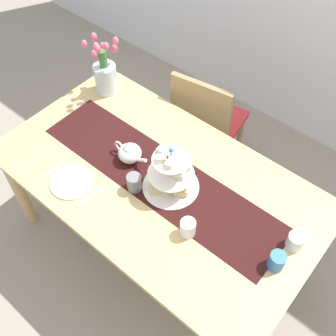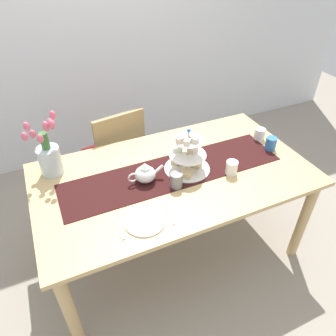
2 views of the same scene
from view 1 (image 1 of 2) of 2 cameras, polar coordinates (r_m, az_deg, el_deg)
name	(u,v)px [view 1 (image 1 of 2)]	position (r m, az deg, el deg)	size (l,w,h in m)	color
ground_plane	(160,244)	(2.81, -1.19, -10.66)	(8.00, 8.00, 0.00)	gray
dining_table	(158,188)	(2.25, -1.47, -2.82)	(1.78, 1.00, 0.75)	tan
chair_left	(206,121)	(2.82, 5.40, 6.67)	(0.48, 0.48, 0.91)	#9C8254
table_runner	(159,176)	(2.18, -1.31, -1.16)	(1.46, 0.36, 0.00)	black
tiered_cake_stand	(171,176)	(2.06, 0.46, -1.08)	(0.30, 0.30, 0.30)	beige
teapot	(130,152)	(2.22, -5.42, 2.19)	(0.24, 0.13, 0.14)	white
tulip_vase	(105,73)	(2.61, -8.86, 13.05)	(0.22, 0.19, 0.41)	silver
cream_jug	(295,241)	(2.01, 17.47, -9.80)	(0.08, 0.08, 0.09)	white
dinner_plate_left	(72,182)	(2.21, -13.38, -1.95)	(0.23, 0.23, 0.01)	white
fork_left	(54,169)	(2.29, -15.72, -0.09)	(0.02, 0.15, 0.01)	silver
knife_left	(91,197)	(2.14, -10.83, -4.02)	(0.01, 0.17, 0.01)	silver
mug_grey	(134,182)	(2.10, -4.78, -2.03)	(0.08, 0.08, 0.10)	slate
mug_white_text	(188,228)	(1.95, 2.81, -8.40)	(0.08, 0.08, 0.10)	white
mug_orange	(277,261)	(1.93, 15.05, -12.52)	(0.08, 0.08, 0.10)	#3370B7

